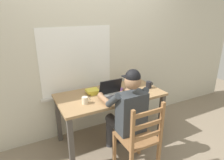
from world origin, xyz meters
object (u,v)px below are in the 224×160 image
(desk, at_px, (110,100))
(coffee_mug_spare, at_px, (134,87))
(computer_mouse, at_px, (129,94))
(seated_person, at_px, (127,111))
(book_stack_side, at_px, (107,87))
(wooden_chair, at_px, (139,139))
(laptop, at_px, (114,94))
(coffee_mug_white, at_px, (85,100))
(book_stack_main, at_px, (93,91))
(coffee_mug_dark, at_px, (149,85))
(landscape_photo_print, at_px, (121,89))

(desk, relative_size, coffee_mug_spare, 11.83)
(computer_mouse, distance_m, coffee_mug_spare, 0.20)
(seated_person, relative_size, book_stack_side, 7.30)
(wooden_chair, relative_size, coffee_mug_spare, 7.53)
(laptop, xyz_separation_m, coffee_mug_white, (-0.40, 0.00, -0.01))
(coffee_mug_spare, bearing_deg, coffee_mug_white, -174.73)
(book_stack_main, bearing_deg, laptop, -52.42)
(seated_person, bearing_deg, desk, 90.01)
(computer_mouse, bearing_deg, coffee_mug_white, 176.73)
(coffee_mug_white, bearing_deg, desk, 17.10)
(desk, relative_size, coffee_mug_dark, 12.07)
(seated_person, height_order, book_stack_main, seated_person)
(computer_mouse, relative_size, book_stack_side, 0.59)
(coffee_mug_white, bearing_deg, coffee_mug_dark, 2.80)
(wooden_chair, relative_size, landscape_photo_print, 7.23)
(coffee_mug_dark, bearing_deg, coffee_mug_spare, 174.77)
(laptop, relative_size, coffee_mug_white, 2.88)
(wooden_chair, xyz_separation_m, book_stack_side, (0.03, 0.90, 0.31))
(computer_mouse, height_order, book_stack_side, book_stack_side)
(computer_mouse, bearing_deg, landscape_photo_print, 90.28)
(laptop, height_order, coffee_mug_spare, laptop)
(laptop, distance_m, coffee_mug_white, 0.40)
(computer_mouse, relative_size, coffee_mug_white, 0.87)
(seated_person, distance_m, coffee_mug_spare, 0.54)
(coffee_mug_spare, bearing_deg, book_stack_main, 162.88)
(coffee_mug_white, distance_m, coffee_mug_dark, 1.03)
(computer_mouse, bearing_deg, coffee_mug_spare, 34.22)
(seated_person, xyz_separation_m, book_stack_main, (-0.21, 0.56, 0.09))
(coffee_mug_white, relative_size, book_stack_main, 0.63)
(desk, xyz_separation_m, book_stack_side, (0.03, 0.18, 0.12))
(computer_mouse, xyz_separation_m, landscape_photo_print, (-0.00, 0.23, -0.02))
(seated_person, xyz_separation_m, landscape_photo_print, (0.21, 0.51, 0.06))
(seated_person, xyz_separation_m, coffee_mug_dark, (0.61, 0.36, 0.11))
(seated_person, height_order, wooden_chair, seated_person)
(coffee_mug_spare, xyz_separation_m, book_stack_side, (-0.34, 0.24, -0.02))
(coffee_mug_white, distance_m, book_stack_side, 0.55)
(book_stack_side, bearing_deg, coffee_mug_spare, -35.42)
(desk, bearing_deg, coffee_mug_dark, -7.43)
(coffee_mug_white, bearing_deg, seated_person, -36.47)
(coffee_mug_dark, bearing_deg, desk, 172.57)
(coffee_mug_spare, xyz_separation_m, landscape_photo_print, (-0.16, 0.12, -0.05))
(laptop, relative_size, book_stack_side, 1.94)
(desk, relative_size, book_stack_main, 8.05)
(book_stack_side, relative_size, landscape_photo_print, 1.31)
(coffee_mug_dark, xyz_separation_m, coffee_mug_spare, (-0.24, 0.02, -0.00))
(coffee_mug_white, xyz_separation_m, coffee_mug_spare, (0.79, 0.07, 0.00))
(wooden_chair, distance_m, coffee_mug_spare, 0.83)
(laptop, relative_size, coffee_mug_spare, 2.65)
(seated_person, relative_size, laptop, 3.77)
(landscape_photo_print, bearing_deg, coffee_mug_white, -178.40)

